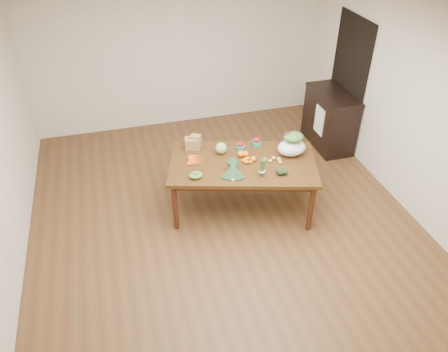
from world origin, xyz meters
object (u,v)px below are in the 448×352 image
object	(u,v)px
paper_bag	(192,142)
asparagus_bundle	(262,167)
dining_table	(242,185)
kale_bunch	(233,171)
cabinet	(330,119)
cabbage	(221,148)
mandarin_cluster	(247,160)
salad_bag	(292,145)

from	to	relation	value
paper_bag	asparagus_bundle	xyz separation A→B (m)	(0.69, -0.86, 0.03)
dining_table	kale_bunch	bearing A→B (deg)	-113.03
paper_bag	cabinet	bearing A→B (deg)	16.22
kale_bunch	cabbage	bearing A→B (deg)	106.60
cabinet	mandarin_cluster	bearing A→B (deg)	-146.17
mandarin_cluster	salad_bag	size ratio (longest dim) A/B	0.47
salad_bag	kale_bunch	bearing A→B (deg)	-163.24
dining_table	asparagus_bundle	size ratio (longest dim) A/B	7.53
cabinet	paper_bag	xyz separation A→B (m)	(-2.46, -0.71, 0.37)
paper_bag	kale_bunch	world-z (taller)	paper_bag
paper_bag	mandarin_cluster	size ratio (longest dim) A/B	1.46
asparagus_bundle	kale_bunch	bearing A→B (deg)	-177.66
asparagus_bundle	cabinet	bearing A→B (deg)	57.96
cabbage	mandarin_cluster	size ratio (longest dim) A/B	0.86
paper_bag	kale_bunch	distance (m)	0.84
mandarin_cluster	kale_bunch	distance (m)	0.36
cabinet	mandarin_cluster	world-z (taller)	cabinet
paper_bag	mandarin_cluster	bearing A→B (deg)	-40.96
cabinet	mandarin_cluster	xyz separation A→B (m)	(-1.85, -1.24, 0.32)
cabinet	salad_bag	world-z (taller)	salad_bag
paper_bag	mandarin_cluster	distance (m)	0.80
cabbage	salad_bag	xyz separation A→B (m)	(0.89, -0.28, 0.07)
cabbage	kale_bunch	xyz separation A→B (m)	(0.00, -0.55, 0.00)
cabinet	cabbage	bearing A→B (deg)	-156.07
cabbage	asparagus_bundle	size ratio (longest dim) A/B	0.62
dining_table	salad_bag	size ratio (longest dim) A/B	4.95
cabinet	kale_bunch	xyz separation A→B (m)	(-2.11, -1.49, 0.36)
mandarin_cluster	cabbage	bearing A→B (deg)	131.23
dining_table	kale_bunch	xyz separation A→B (m)	(-0.21, -0.26, 0.45)
dining_table	cabbage	bearing A→B (deg)	143.65
cabbage	salad_bag	distance (m)	0.93
cabinet	kale_bunch	distance (m)	2.61
cabinet	kale_bunch	bearing A→B (deg)	-144.86
dining_table	kale_bunch	distance (m)	0.57
paper_bag	dining_table	bearing A→B (deg)	-42.32
cabinet	mandarin_cluster	distance (m)	2.25
cabinet	asparagus_bundle	xyz separation A→B (m)	(-1.76, -1.57, 0.40)
mandarin_cluster	asparagus_bundle	bearing A→B (deg)	-75.52
cabbage	mandarin_cluster	xyz separation A→B (m)	(0.26, -0.30, -0.04)
salad_bag	cabinet	bearing A→B (deg)	44.84
paper_bag	cabbage	distance (m)	0.41
mandarin_cluster	kale_bunch	size ratio (longest dim) A/B	0.45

